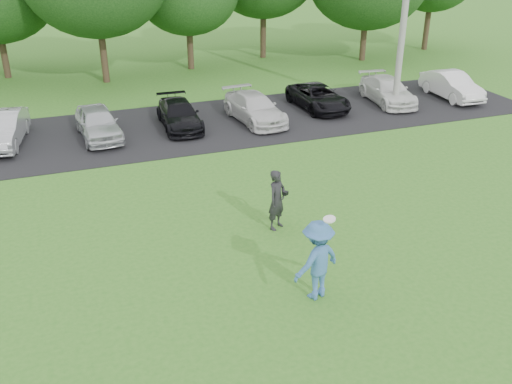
% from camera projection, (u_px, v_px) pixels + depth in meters
% --- Properties ---
extents(ground, '(100.00, 100.00, 0.00)m').
position_uv_depth(ground, '(308.00, 307.00, 12.87)').
color(ground, '#327120').
rests_on(ground, ground).
extents(parking_lot, '(32.00, 6.50, 0.03)m').
position_uv_depth(parking_lot, '(179.00, 127.00, 23.88)').
color(parking_lot, black).
rests_on(parking_lot, ground).
extents(frisbee_player, '(1.42, 1.09, 2.17)m').
position_uv_depth(frisbee_player, '(317.00, 260.00, 12.83)').
color(frisbee_player, '#3A6BA6').
rests_on(frisbee_player, ground).
extents(camera_bystander, '(0.76, 0.70, 1.75)m').
position_uv_depth(camera_bystander, '(277.00, 200.00, 15.80)').
color(camera_bystander, black).
rests_on(camera_bystander, ground).
extents(parked_cars, '(28.59, 4.90, 1.25)m').
position_uv_depth(parked_cars, '(176.00, 114.00, 23.62)').
color(parked_cars, black).
rests_on(parked_cars, parking_lot).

